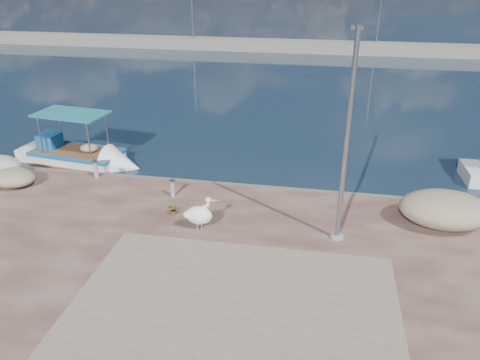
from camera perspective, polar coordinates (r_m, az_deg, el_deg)
name	(u,v)px	position (r m, az deg, el deg)	size (l,w,h in m)	color
ground	(219,263)	(15.81, -2.52, -10.10)	(1400.00, 1400.00, 0.00)	#162635
quay_patch	(231,316)	(13.03, -1.10, -16.28)	(9.00, 7.00, 0.01)	gray
breakwater	(300,46)	(53.32, 7.30, 15.87)	(120.00, 2.20, 7.50)	gray
boat_left	(77,157)	(24.69, -19.27, 2.64)	(6.32, 2.77, 2.94)	white
pelican	(200,215)	(16.43, -4.95, -4.24)	(1.29, 0.87, 1.23)	tan
lamp_post	(346,148)	(15.07, 12.79, 3.84)	(0.44, 0.96, 7.00)	gray
bollard_near	(172,188)	(18.88, -8.24, -0.93)	(0.24, 0.24, 0.72)	gray
bollard_far	(96,169)	(21.27, -17.19, 1.35)	(0.26, 0.26, 0.78)	gray
potted_plant	(174,210)	(17.63, -8.10, -3.59)	(0.38, 0.33, 0.43)	#33722D
net_pile_b	(13,178)	(21.79, -25.90, 0.25)	(1.86, 1.45, 0.72)	tan
net_pile_c	(445,209)	(18.14, 23.71, -3.31)	(3.17, 2.26, 1.24)	tan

